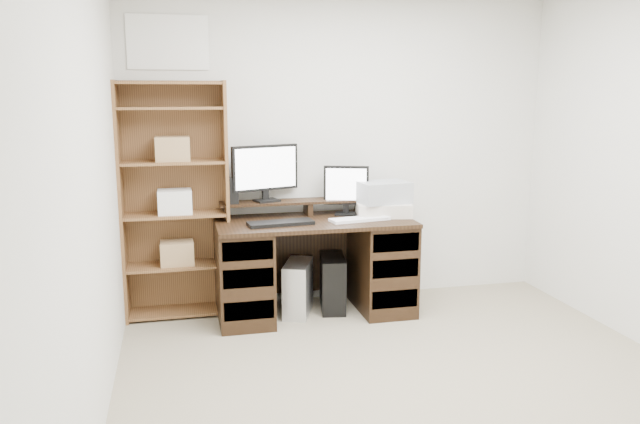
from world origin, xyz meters
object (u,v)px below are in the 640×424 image
object	(u,v)px
desk	(314,265)
tower_black	(333,282)
monitor_wide	(265,170)
monitor_small	(346,188)
bookshelf	(175,199)
printer	(383,209)
tower_silver	(298,288)

from	to	relation	value
desk	tower_black	distance (m)	0.25
monitor_wide	tower_black	bearing A→B (deg)	-35.98
tower_black	desk	bearing A→B (deg)	-150.33
monitor_small	bookshelf	size ratio (longest dim) A/B	0.22
printer	tower_silver	size ratio (longest dim) A/B	1.01
monitor_small	tower_black	world-z (taller)	monitor_small
tower_silver	tower_black	distance (m)	0.29
printer	tower_silver	xyz separation A→B (m)	(-0.70, -0.02, -0.60)
monitor_small	tower_silver	bearing A→B (deg)	-144.23
monitor_small	printer	distance (m)	0.34
desk	monitor_wide	bearing A→B (deg)	146.89
desk	bookshelf	world-z (taller)	bookshelf
desk	tower_black	world-z (taller)	desk
desk	bookshelf	size ratio (longest dim) A/B	0.83
monitor_small	tower_silver	distance (m)	0.87
tower_silver	tower_black	bearing A→B (deg)	28.89
monitor_small	tower_black	bearing A→B (deg)	-128.79
bookshelf	desk	bearing A→B (deg)	-11.62
desk	monitor_wide	world-z (taller)	monitor_wide
bookshelf	tower_black	bearing A→B (deg)	-7.28
desk	bookshelf	bearing A→B (deg)	168.38
printer	bookshelf	distance (m)	1.62
monitor_small	tower_black	size ratio (longest dim) A/B	0.85
tower_silver	bookshelf	size ratio (longest dim) A/B	0.23
tower_black	tower_silver	bearing A→B (deg)	-161.06
tower_black	monitor_small	bearing A→B (deg)	42.34
tower_silver	monitor_small	bearing A→B (deg)	36.85
printer	tower_black	xyz separation A→B (m)	(-0.40, 0.03, -0.59)
tower_silver	desk	bearing A→B (deg)	13.70
monitor_small	bookshelf	world-z (taller)	bookshelf
monitor_small	bookshelf	bearing A→B (deg)	-164.20
monitor_small	tower_silver	xyz separation A→B (m)	(-0.42, -0.13, -0.76)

